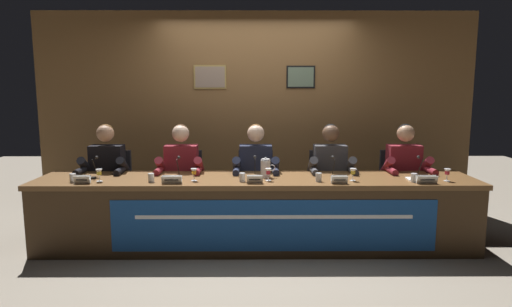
{
  "coord_description": "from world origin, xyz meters",
  "views": [
    {
      "loc": [
        -0.03,
        -4.42,
        1.65
      ],
      "look_at": [
        0.0,
        0.0,
        0.98
      ],
      "focal_mm": 30.88,
      "sensor_mm": 36.0,
      "label": 1
    }
  ],
  "objects": [
    {
      "name": "document_stack_far_right",
      "position": [
        1.62,
        -0.11,
        0.73
      ],
      "size": [
        0.22,
        0.16,
        0.01
      ],
      "color": "white",
      "rests_on": "conference_table"
    },
    {
      "name": "chair_left",
      "position": [
        -0.83,
        0.57,
        0.45
      ],
      "size": [
        0.44,
        0.45,
        0.91
      ],
      "color": "black",
      "rests_on": "ground_plane"
    },
    {
      "name": "juice_glass_left",
      "position": [
        -0.61,
        -0.16,
        0.81
      ],
      "size": [
        0.06,
        0.06,
        0.12
      ],
      "color": "white",
      "rests_on": "conference_table"
    },
    {
      "name": "juice_glass_far_left",
      "position": [
        -1.54,
        -0.18,
        0.81
      ],
      "size": [
        0.06,
        0.06,
        0.12
      ],
      "color": "white",
      "rests_on": "conference_table"
    },
    {
      "name": "microphone_left",
      "position": [
        -0.8,
        -0.02,
        0.8
      ],
      "size": [
        0.06,
        0.17,
        0.22
      ],
      "color": "black",
      "rests_on": "conference_table"
    },
    {
      "name": "chair_center",
      "position": [
        0.0,
        0.57,
        0.45
      ],
      "size": [
        0.44,
        0.45,
        0.91
      ],
      "color": "black",
      "rests_on": "ground_plane"
    },
    {
      "name": "panelist_right",
      "position": [
        0.83,
        0.37,
        0.72
      ],
      "size": [
        0.51,
        0.48,
        1.24
      ],
      "color": "black",
      "rests_on": "ground_plane"
    },
    {
      "name": "chair_far_left",
      "position": [
        -1.67,
        0.57,
        0.45
      ],
      "size": [
        0.44,
        0.45,
        0.91
      ],
      "color": "black",
      "rests_on": "ground_plane"
    },
    {
      "name": "juice_glass_right",
      "position": [
        0.96,
        -0.16,
        0.81
      ],
      "size": [
        0.06,
        0.06,
        0.12
      ],
      "color": "white",
      "rests_on": "conference_table"
    },
    {
      "name": "water_cup_left",
      "position": [
        -1.03,
        -0.2,
        0.76
      ],
      "size": [
        0.06,
        0.06,
        0.08
      ],
      "color": "silver",
      "rests_on": "conference_table"
    },
    {
      "name": "nameplate_center",
      "position": [
        -0.01,
        -0.27,
        0.77
      ],
      "size": [
        0.15,
        0.06,
        0.08
      ],
      "color": "white",
      "rests_on": "conference_table"
    },
    {
      "name": "conference_table",
      "position": [
        0.01,
        -0.12,
        0.51
      ],
      "size": [
        4.47,
        0.78,
        0.73
      ],
      "color": "brown",
      "rests_on": "ground_plane"
    },
    {
      "name": "wall_back_panelled",
      "position": [
        -0.0,
        1.39,
        1.3
      ],
      "size": [
        5.67,
        0.14,
        2.6
      ],
      "color": "brown",
      "rests_on": "ground_plane"
    },
    {
      "name": "juice_glass_far_right",
      "position": [
        1.88,
        -0.18,
        0.81
      ],
      "size": [
        0.06,
        0.06,
        0.12
      ],
      "color": "white",
      "rests_on": "conference_table"
    },
    {
      "name": "nameplate_right",
      "position": [
        0.8,
        -0.29,
        0.77
      ],
      "size": [
        0.16,
        0.06,
        0.08
      ],
      "color": "white",
      "rests_on": "conference_table"
    },
    {
      "name": "water_cup_far_left",
      "position": [
        -1.79,
        -0.21,
        0.76
      ],
      "size": [
        0.06,
        0.06,
        0.08
      ],
      "color": "silver",
      "rests_on": "conference_table"
    },
    {
      "name": "ground_plane",
      "position": [
        0.0,
        0.0,
        0.0
      ],
      "size": [
        12.0,
        12.0,
        0.0
      ],
      "primitive_type": "plane",
      "color": "gray"
    },
    {
      "name": "microphone_far_left",
      "position": [
        -1.64,
        -0.01,
        0.8
      ],
      "size": [
        0.06,
        0.17,
        0.22
      ],
      "color": "black",
      "rests_on": "conference_table"
    },
    {
      "name": "panelist_far_left",
      "position": [
        -1.67,
        0.37,
        0.72
      ],
      "size": [
        0.51,
        0.48,
        1.24
      ],
      "color": "black",
      "rests_on": "ground_plane"
    },
    {
      "name": "microphone_far_right",
      "position": [
        1.69,
        -0.01,
        0.8
      ],
      "size": [
        0.06,
        0.17,
        0.22
      ],
      "color": "black",
      "rests_on": "conference_table"
    },
    {
      "name": "microphone_center",
      "position": [
        -0.01,
        0.01,
        0.8
      ],
      "size": [
        0.06,
        0.17,
        0.22
      ],
      "color": "black",
      "rests_on": "conference_table"
    },
    {
      "name": "panelist_far_right",
      "position": [
        1.67,
        0.37,
        0.72
      ],
      "size": [
        0.51,
        0.48,
        1.24
      ],
      "color": "black",
      "rests_on": "ground_plane"
    },
    {
      "name": "nameplate_far_left",
      "position": [
        -1.67,
        -0.27,
        0.77
      ],
      "size": [
        0.15,
        0.06,
        0.08
      ],
      "color": "white",
      "rests_on": "conference_table"
    },
    {
      "name": "water_cup_far_right",
      "position": [
        1.54,
        -0.22,
        0.76
      ],
      "size": [
        0.06,
        0.06,
        0.08
      ],
      "color": "silver",
      "rests_on": "conference_table"
    },
    {
      "name": "water_pitcher_central",
      "position": [
        0.1,
        0.02,
        0.82
      ],
      "size": [
        0.15,
        0.1,
        0.21
      ],
      "color": "silver",
      "rests_on": "conference_table"
    },
    {
      "name": "panelist_left",
      "position": [
        -0.83,
        0.37,
        0.72
      ],
      "size": [
        0.51,
        0.48,
        1.24
      ],
      "color": "black",
      "rests_on": "ground_plane"
    },
    {
      "name": "juice_glass_center",
      "position": [
        0.12,
        -0.15,
        0.81
      ],
      "size": [
        0.06,
        0.06,
        0.12
      ],
      "color": "white",
      "rests_on": "conference_table"
    },
    {
      "name": "chair_far_right",
      "position": [
        1.67,
        0.57,
        0.45
      ],
      "size": [
        0.44,
        0.45,
        0.91
      ],
      "color": "black",
      "rests_on": "ground_plane"
    },
    {
      "name": "nameplate_far_right",
      "position": [
        1.64,
        -0.29,
        0.77
      ],
      "size": [
        0.2,
        0.06,
        0.08
      ],
      "color": "white",
      "rests_on": "conference_table"
    },
    {
      "name": "microphone_right",
      "position": [
        0.79,
        -0.02,
        0.8
      ],
      "size": [
        0.06,
        0.17,
        0.22
      ],
      "color": "black",
      "rests_on": "conference_table"
    },
    {
      "name": "panelist_center",
      "position": [
        0.0,
        0.37,
        0.72
      ],
      "size": [
        0.51,
        0.48,
        1.24
      ],
      "color": "black",
      "rests_on": "ground_plane"
    },
    {
      "name": "water_cup_center",
      "position": [
        -0.14,
        -0.18,
        0.76
      ],
      "size": [
        0.06,
        0.06,
        0.08
      ],
      "color": "silver",
      "rests_on": "conference_table"
    },
    {
      "name": "chair_right",
      "position": [
        0.83,
        0.57,
        0.45
      ],
      "size": [
        0.44,
        0.45,
        0.91
      ],
      "color": "black",
      "rests_on": "ground_plane"
    },
    {
      "name": "nameplate_left",
      "position": [
        -0.81,
        -0.28,
        0.77
      ],
      "size": [
        0.19,
        0.06,
        0.08
      ],
      "color": "white",
      "rests_on": "conference_table"
    },
    {
      "name": "water_cup_right",
      "position": [
        0.61,
        -0.19,
        0.76
      ],
      "size": [
        0.06,
        0.06,
        0.08
      ],
      "color": "silver",
      "rests_on": "conference_table"
    }
  ]
}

